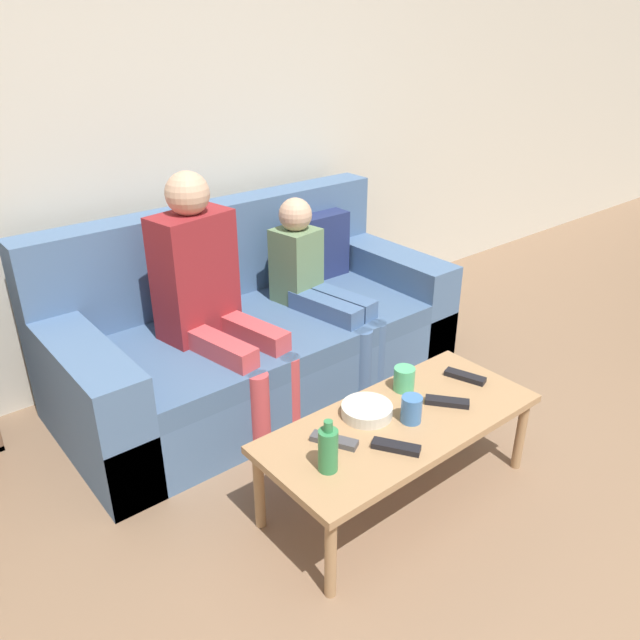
% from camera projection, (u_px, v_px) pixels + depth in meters
% --- Properties ---
extents(wall_back, '(12.00, 0.06, 2.60)m').
position_uv_depth(wall_back, '(189.00, 112.00, 3.10)').
color(wall_back, beige).
rests_on(wall_back, ground_plane).
extents(couch, '(1.96, 0.92, 0.89)m').
position_uv_depth(couch, '(254.00, 334.00, 3.15)').
color(couch, '#4C6B93').
rests_on(couch, ground_plane).
extents(coffee_table, '(1.11, 0.48, 0.36)m').
position_uv_depth(coffee_table, '(400.00, 427.00, 2.36)').
color(coffee_table, '#A87F56').
rests_on(coffee_table, ground_plane).
extents(person_adult, '(0.42, 0.67, 1.15)m').
position_uv_depth(person_adult, '(207.00, 288.00, 2.76)').
color(person_adult, '#C6474C').
rests_on(person_adult, ground_plane).
extents(person_child, '(0.30, 0.65, 0.94)m').
position_uv_depth(person_child, '(318.00, 286.00, 3.11)').
color(person_child, '#476693').
rests_on(person_child, ground_plane).
extents(cup_near, '(0.08, 0.08, 0.10)m').
position_uv_depth(cup_near, '(411.00, 409.00, 2.32)').
color(cup_near, '#3D70B2').
rests_on(cup_near, coffee_table).
extents(cup_far, '(0.09, 0.09, 0.10)m').
position_uv_depth(cup_far, '(404.00, 379.00, 2.51)').
color(cup_far, '#4CB77A').
rests_on(cup_far, coffee_table).
extents(tv_remote_0, '(0.14, 0.16, 0.02)m').
position_uv_depth(tv_remote_0, '(447.00, 402.00, 2.43)').
color(tv_remote_0, black).
rests_on(tv_remote_0, coffee_table).
extents(tv_remote_1, '(0.13, 0.17, 0.02)m').
position_uv_depth(tv_remote_1, '(396.00, 447.00, 2.18)').
color(tv_remote_1, black).
rests_on(tv_remote_1, coffee_table).
extents(tv_remote_2, '(0.12, 0.17, 0.02)m').
position_uv_depth(tv_remote_2, '(334.00, 441.00, 2.21)').
color(tv_remote_2, '#47474C').
rests_on(tv_remote_2, coffee_table).
extents(tv_remote_3, '(0.10, 0.18, 0.02)m').
position_uv_depth(tv_remote_3, '(465.00, 376.00, 2.61)').
color(tv_remote_3, black).
rests_on(tv_remote_3, coffee_table).
extents(snack_bowl, '(0.19, 0.19, 0.05)m').
position_uv_depth(snack_bowl, '(367.00, 410.00, 2.36)').
color(snack_bowl, beige).
rests_on(snack_bowl, coffee_table).
extents(bottle, '(0.07, 0.07, 0.19)m').
position_uv_depth(bottle, '(328.00, 449.00, 2.05)').
color(bottle, '#33844C').
rests_on(bottle, coffee_table).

